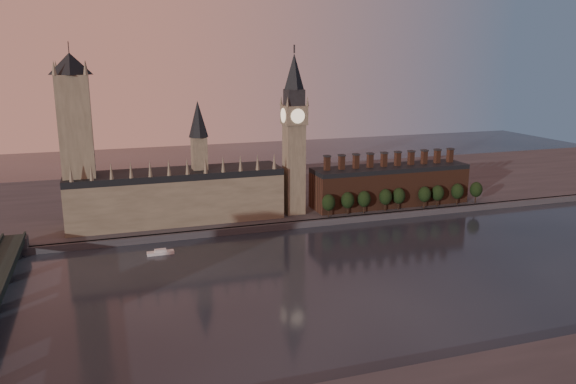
# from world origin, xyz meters

# --- Properties ---
(ground) EXTENTS (900.00, 900.00, 0.00)m
(ground) POSITION_xyz_m (0.00, 0.00, 0.00)
(ground) COLOR black
(ground) RESTS_ON ground
(north_bank) EXTENTS (900.00, 182.00, 4.00)m
(north_bank) POSITION_xyz_m (0.00, 178.04, 2.00)
(north_bank) COLOR #45454A
(north_bank) RESTS_ON ground
(palace_of_westminster) EXTENTS (130.00, 30.30, 74.00)m
(palace_of_westminster) POSITION_xyz_m (-64.41, 114.91, 21.63)
(palace_of_westminster) COLOR gray
(palace_of_westminster) RESTS_ON north_bank
(victoria_tower) EXTENTS (24.00, 24.00, 108.00)m
(victoria_tower) POSITION_xyz_m (-120.00, 115.00, 59.09)
(victoria_tower) COLOR gray
(victoria_tower) RESTS_ON north_bank
(big_ben) EXTENTS (15.00, 15.00, 107.00)m
(big_ben) POSITION_xyz_m (10.00, 110.00, 56.83)
(big_ben) COLOR gray
(big_ben) RESTS_ON north_bank
(chimney_block) EXTENTS (110.00, 25.00, 37.00)m
(chimney_block) POSITION_xyz_m (80.00, 110.00, 17.82)
(chimney_block) COLOR #4C2B1D
(chimney_block) RESTS_ON north_bank
(embankment_tree_0) EXTENTS (8.60, 8.60, 14.88)m
(embankment_tree_0) POSITION_xyz_m (27.76, 93.61, 13.47)
(embankment_tree_0) COLOR black
(embankment_tree_0) RESTS_ON north_bank
(embankment_tree_1) EXTENTS (8.60, 8.60, 14.88)m
(embankment_tree_1) POSITION_xyz_m (41.74, 95.18, 13.47)
(embankment_tree_1) COLOR black
(embankment_tree_1) RESTS_ON north_bank
(embankment_tree_2) EXTENTS (8.60, 8.60, 14.88)m
(embankment_tree_2) POSITION_xyz_m (53.31, 94.82, 13.47)
(embankment_tree_2) COLOR black
(embankment_tree_2) RESTS_ON north_bank
(embankment_tree_3) EXTENTS (8.60, 8.60, 14.88)m
(embankment_tree_3) POSITION_xyz_m (69.25, 95.38, 13.47)
(embankment_tree_3) COLOR black
(embankment_tree_3) RESTS_ON north_bank
(embankment_tree_4) EXTENTS (8.60, 8.60, 14.88)m
(embankment_tree_4) POSITION_xyz_m (79.02, 95.26, 13.47)
(embankment_tree_4) COLOR black
(embankment_tree_4) RESTS_ON north_bank
(embankment_tree_5) EXTENTS (8.60, 8.60, 14.88)m
(embankment_tree_5) POSITION_xyz_m (97.68, 93.53, 13.47)
(embankment_tree_5) COLOR black
(embankment_tree_5) RESTS_ON north_bank
(embankment_tree_6) EXTENTS (8.60, 8.60, 14.88)m
(embankment_tree_6) POSITION_xyz_m (108.25, 94.11, 13.47)
(embankment_tree_6) COLOR black
(embankment_tree_6) RESTS_ON north_bank
(embankment_tree_7) EXTENTS (8.60, 8.60, 14.88)m
(embankment_tree_7) POSITION_xyz_m (124.15, 94.34, 13.47)
(embankment_tree_7) COLOR black
(embankment_tree_7) RESTS_ON north_bank
(embankment_tree_8) EXTENTS (8.60, 8.60, 14.88)m
(embankment_tree_8) POSITION_xyz_m (139.64, 94.64, 13.47)
(embankment_tree_8) COLOR black
(embankment_tree_8) RESTS_ON north_bank
(river_boat) EXTENTS (14.28, 4.28, 2.84)m
(river_boat) POSITION_xyz_m (-80.71, 67.43, 1.09)
(river_boat) COLOR silver
(river_boat) RESTS_ON ground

